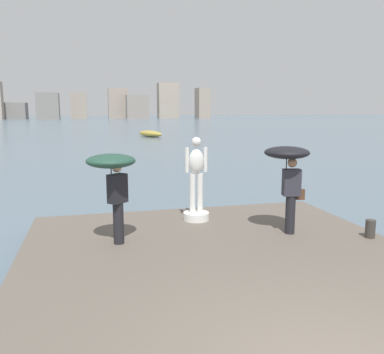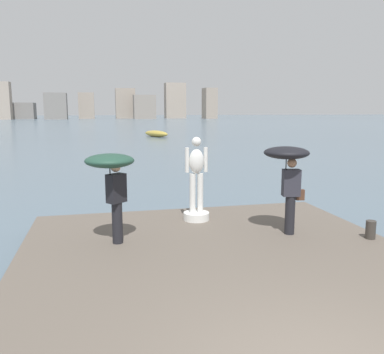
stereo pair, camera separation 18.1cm
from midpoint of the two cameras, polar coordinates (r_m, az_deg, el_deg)
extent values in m
plane|color=slate|center=(43.46, -9.97, 5.13)|extent=(400.00, 400.00, 0.00)
cube|color=#60564C|center=(6.77, 8.58, -16.80)|extent=(7.74, 10.69, 0.40)
cylinder|color=white|center=(10.39, 1.12, -5.53)|extent=(0.66, 0.66, 0.19)
cylinder|color=white|center=(10.23, 0.58, -2.32)|extent=(0.15, 0.15, 1.00)
cylinder|color=white|center=(10.27, 1.67, -2.27)|extent=(0.15, 0.15, 1.00)
ellipsoid|color=white|center=(10.12, 1.14, 2.22)|extent=(0.38, 0.26, 0.62)
sphere|color=white|center=(10.07, 1.15, 4.99)|extent=(0.24, 0.24, 0.24)
cylinder|color=white|center=(10.06, -0.18, 2.41)|extent=(0.10, 0.10, 0.62)
cylinder|color=white|center=(10.17, 2.46, 2.48)|extent=(0.10, 0.10, 0.62)
cylinder|color=black|center=(8.67, -9.89, -6.37)|extent=(0.22, 0.22, 0.88)
cube|color=black|center=(8.50, -10.03, -1.57)|extent=(0.45, 0.43, 0.60)
sphere|color=tan|center=(8.43, -10.12, 1.41)|extent=(0.21, 0.21, 0.21)
cylinder|color=#262626|center=(8.40, -10.87, 0.23)|extent=(0.02, 0.02, 0.46)
ellipsoid|color=#234738|center=(8.36, -10.94, 2.27)|extent=(1.41, 1.41, 0.29)
cylinder|color=black|center=(9.44, 14.17, -5.21)|extent=(0.22, 0.22, 0.88)
cube|color=#2D2D38|center=(9.28, 14.35, -0.79)|extent=(0.42, 0.31, 0.60)
sphere|color=#A87A5B|center=(9.22, 14.46, 1.94)|extent=(0.21, 0.21, 0.21)
cylinder|color=#262626|center=(9.24, 13.65, 1.23)|extent=(0.02, 0.02, 0.55)
ellipsoid|color=black|center=(9.20, 13.73, 3.34)|extent=(1.17, 1.17, 0.27)
cube|color=#513323|center=(9.42, 15.53, -2.43)|extent=(0.20, 0.13, 0.24)
cylinder|color=#38332D|center=(9.74, 24.37, -6.79)|extent=(0.21, 0.21, 0.40)
ellipsoid|color=#B2993D|center=(48.43, -4.96, 6.11)|extent=(3.00, 4.52, 0.74)
cube|color=#A89989|center=(148.44, -25.09, 9.71)|extent=(5.04, 4.33, 12.16)
cube|color=gray|center=(153.31, -22.67, 8.60)|extent=(7.80, 7.18, 5.55)
cube|color=gray|center=(144.39, -18.61, 9.45)|extent=(7.18, 5.45, 8.70)
cube|color=gray|center=(150.42, -14.62, 9.69)|extent=(5.39, 5.14, 9.10)
cube|color=gray|center=(151.68, -9.35, 10.19)|extent=(6.95, 4.71, 10.81)
cube|color=gray|center=(144.62, -6.69, 9.78)|extent=(7.55, 5.28, 8.24)
cube|color=#A89989|center=(153.98, -2.38, 10.69)|extent=(7.48, 5.17, 12.97)
cube|color=gray|center=(148.92, 2.53, 10.33)|extent=(4.26, 6.51, 10.87)
camera|label=1|loc=(0.09, -89.48, 0.09)|focal=37.83mm
camera|label=2|loc=(0.09, 90.52, -0.09)|focal=37.83mm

